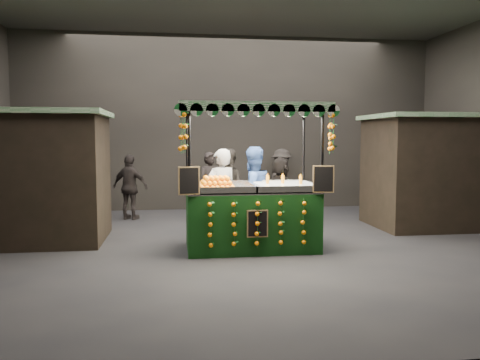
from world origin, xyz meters
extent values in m
plane|color=black|center=(0.00, 0.00, 0.00)|extent=(12.00, 12.00, 0.00)
cube|color=black|center=(0.00, 5.00, 2.50)|extent=(12.00, 0.10, 5.00)
cube|color=black|center=(0.00, -5.00, 2.50)|extent=(12.00, 0.10, 5.00)
cube|color=black|center=(-4.40, 1.00, 1.25)|extent=(2.80, 2.00, 2.50)
cube|color=#13591F|center=(-4.40, 1.00, 2.55)|extent=(3.00, 2.20, 0.10)
cube|color=black|center=(4.40, 1.50, 1.25)|extent=(2.80, 2.00, 2.50)
cube|color=#13591F|center=(4.40, 1.50, 2.55)|extent=(3.00, 2.20, 0.10)
cube|color=black|center=(-0.19, -0.23, 0.54)|extent=(2.37, 1.29, 1.08)
cube|color=silver|center=(-0.19, -0.23, 1.10)|extent=(2.37, 1.29, 0.04)
cylinder|color=black|center=(-1.34, -0.84, 1.29)|extent=(0.05, 0.05, 2.59)
cylinder|color=black|center=(0.97, -0.84, 1.29)|extent=(0.05, 0.05, 2.59)
cylinder|color=black|center=(-1.34, 0.39, 1.29)|extent=(0.05, 0.05, 2.59)
cylinder|color=black|center=(0.97, 0.39, 1.29)|extent=(0.05, 0.05, 2.59)
cube|color=#13591F|center=(-0.19, -0.23, 2.63)|extent=(2.64, 1.56, 0.09)
cube|color=silver|center=(0.46, -0.23, 1.16)|extent=(1.06, 1.16, 0.09)
cube|color=black|center=(-1.35, -0.91, 1.35)|extent=(0.36, 0.10, 0.47)
cube|color=black|center=(0.98, -0.91, 1.35)|extent=(0.36, 0.10, 0.47)
cube|color=black|center=(-0.19, -0.92, 0.59)|extent=(0.37, 0.03, 0.47)
imported|color=slate|center=(-0.67, 0.58, 0.92)|extent=(0.79, 0.67, 1.85)
imported|color=navy|center=(-0.03, 0.62, 0.94)|extent=(1.12, 1.01, 1.89)
imported|color=black|center=(-0.69, 3.01, 0.86)|extent=(0.69, 0.52, 1.71)
imported|color=#2D2824|center=(-0.33, 1.80, 0.91)|extent=(0.96, 0.78, 1.82)
imported|color=black|center=(-2.70, 3.43, 0.83)|extent=(1.05, 0.78, 1.65)
imported|color=#2A2522|center=(1.46, 4.51, 0.88)|extent=(1.18, 1.30, 1.76)
imported|color=#272320|center=(-4.50, 2.82, 0.92)|extent=(1.03, 0.82, 1.84)
imported|color=black|center=(1.01, 2.60, 0.80)|extent=(1.09, 1.54, 1.60)
camera|label=1|loc=(-1.60, -9.02, 2.05)|focal=36.26mm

